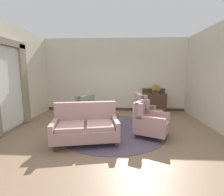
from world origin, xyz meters
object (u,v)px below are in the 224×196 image
Objects in this scene: armchair_beside_settee at (145,112)px; side_table at (145,116)px; gramophone at (156,87)px; coffee_table at (108,118)px; armchair_near_sideboard at (80,110)px; armchair_near_window at (149,122)px; settee at (86,127)px; sideboard at (154,101)px; porcelain_vase at (107,111)px.

armchair_beside_settee is 1.50× the size of side_table.
armchair_beside_settee is at bearing -112.64° from gramophone.
armchair_near_sideboard is at bearing 149.06° from coffee_table.
armchair_near_sideboard is 1.59× the size of side_table.
armchair_beside_settee is 0.99m from armchair_near_window.
armchair_near_window is at bearing 3.81° from settee.
sideboard is at bearing -26.53° from armchair_beside_settee.
porcelain_vase is at bearing 102.60° from armchair_beside_settee.
side_table is 2.40m from gramophone.
sideboard is at bearing 49.39° from porcelain_vase.
armchair_beside_settee is at bearing 28.72° from settee.
armchair_beside_settee is at bearing 107.42° from armchair_near_sideboard.
armchair_near_sideboard is at bearing -153.62° from gramophone.
settee is (-0.46, -1.01, -0.18)m from porcelain_vase.
armchair_near_window is (-0.03, -0.99, -0.03)m from armchair_beside_settee.
armchair_near_window is (2.26, -1.24, 0.01)m from armchair_near_sideboard.
gramophone is (2.00, 2.18, 0.56)m from porcelain_vase.
porcelain_vase is 1.37m from armchair_near_window.
porcelain_vase is at bearing -115.67° from coffee_table.
armchair_near_sideboard is 1.03× the size of armchair_near_window.
side_table is (1.23, 0.02, -0.15)m from porcelain_vase.
armchair_near_window is at bearing -88.83° from side_table.
settee is 1.77m from armchair_near_window.
coffee_table is 1.34× the size of gramophone.
gramophone is at bearing 47.45° from porcelain_vase.
armchair_near_window is at bearing 172.00° from armchair_beside_settee.
coffee_table is 3.01m from gramophone.
settee is 1.61× the size of armchair_near_window.
sideboard is 0.66m from gramophone.
sideboard is (0.68, 1.84, 0.03)m from armchair_beside_settee.
armchair_beside_settee is 1.92× the size of gramophone.
armchair_near_window reaches higher than side_table.
sideboard reaches higher than armchair_near_window.
porcelain_vase is 1.24m from armchair_near_sideboard.
coffee_table is 2.94m from sideboard.
settee reaches higher than armchair_near_window.
sideboard is at bearing 49.08° from coffee_table.
coffee_table is at bearing -132.90° from gramophone.
armchair_beside_settee is (2.29, -0.25, 0.04)m from armchair_near_sideboard.
armchair_near_sideboard is 2.31m from armchair_beside_settee.
coffee_table is 0.72× the size of sideboard.
coffee_table is 2.35× the size of porcelain_vase.
armchair_near_window is at bearing -26.63° from coffee_table.
sideboard reaches higher than side_table.
armchair_near_window reaches higher than coffee_table.
armchair_beside_settee is at bearing 22.59° from armchair_near_window.
coffee_table is 1.17m from settee.
gramophone is at bearing 139.91° from armchair_near_sideboard.
settee reaches higher than side_table.
armchair_near_sideboard is at bearing -151.80° from sideboard.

